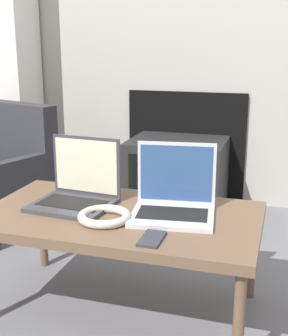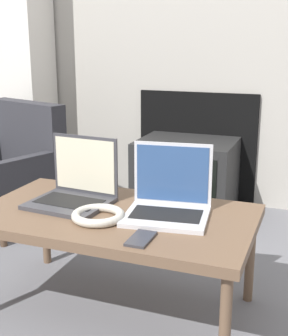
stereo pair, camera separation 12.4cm
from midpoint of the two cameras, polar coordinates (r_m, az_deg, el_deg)
The scene contains 7 objects.
table at distance 1.73m, azimuth -1.49°, elevation -6.54°, with size 1.01×0.57×0.40m.
laptop_left at distance 1.82m, azimuth -6.44°, elevation -2.51°, with size 0.31×0.27×0.25m.
laptop_right at distance 1.69m, azimuth 5.14°, elevation -3.92°, with size 0.32×0.28×0.25m.
headphones at distance 1.65m, azimuth -3.46°, elevation -5.81°, with size 0.19×0.19×0.03m.
phone at distance 1.49m, azimuth 2.04°, elevation -8.64°, with size 0.07×0.13×0.01m.
tv at distance 2.81m, azimuth 6.40°, elevation -1.05°, with size 0.56×0.45×0.44m.
armchair at distance 2.76m, azimuth -15.03°, elevation 0.06°, with size 0.73×0.75×0.67m.
Camera 2 is at (0.67, -1.17, 1.00)m, focal length 50.00 mm.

